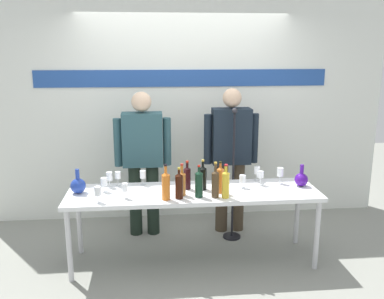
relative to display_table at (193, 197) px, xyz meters
name	(u,v)px	position (x,y,z in m)	size (l,w,h in m)	color
ground_plane	(193,260)	(0.00, 0.00, -0.68)	(10.00, 10.00, 0.00)	gray
back_wall	(183,98)	(0.00, 1.26, 0.82)	(5.01, 0.11, 3.00)	white
display_table	(193,197)	(0.00, 0.00, 0.00)	(2.45, 0.66, 0.74)	white
decanter_blue_left	(78,185)	(-1.11, 0.05, 0.14)	(0.15, 0.15, 0.24)	#1F3999
decanter_blue_right	(301,179)	(1.10, 0.05, 0.13)	(0.13, 0.13, 0.22)	#441290
presenter_left	(143,154)	(-0.50, 0.69, 0.26)	(0.63, 0.22, 1.64)	black
presenter_right	(231,151)	(0.50, 0.69, 0.28)	(0.62, 0.22, 1.67)	#3F3325
wine_bottle_0	(220,179)	(0.25, -0.07, 0.19)	(0.07, 0.07, 0.31)	#CE6924
wine_bottle_1	(203,177)	(0.10, 0.05, 0.18)	(0.08, 0.08, 0.30)	black
wine_bottle_2	(179,185)	(-0.15, -0.19, 0.19)	(0.07, 0.07, 0.30)	black
wine_bottle_3	(226,183)	(0.28, -0.21, 0.20)	(0.07, 0.07, 0.32)	gold
wine_bottle_4	(166,185)	(-0.28, -0.21, 0.20)	(0.08, 0.08, 0.34)	orange
wine_bottle_5	(187,177)	(-0.05, 0.07, 0.18)	(0.07, 0.07, 0.29)	black
wine_bottle_6	(215,183)	(0.18, -0.19, 0.20)	(0.07, 0.07, 0.34)	#44311C
wine_bottle_7	(182,182)	(-0.12, -0.10, 0.18)	(0.07, 0.07, 0.31)	#C7732A
wine_bottle_8	(199,183)	(0.03, -0.17, 0.19)	(0.07, 0.07, 0.31)	#10301E
wine_glass_left_0	(118,176)	(-0.74, 0.23, 0.17)	(0.06, 0.06, 0.15)	white
wine_glass_left_1	(109,177)	(-0.83, 0.20, 0.17)	(0.06, 0.06, 0.16)	white
wine_glass_left_2	(98,191)	(-0.89, -0.22, 0.16)	(0.06, 0.06, 0.15)	white
wine_glass_left_3	(143,175)	(-0.49, 0.24, 0.16)	(0.06, 0.06, 0.15)	white
wine_glass_left_4	(104,182)	(-0.86, 0.07, 0.15)	(0.06, 0.06, 0.14)	white
wine_glass_left_5	(125,188)	(-0.65, -0.14, 0.16)	(0.06, 0.06, 0.15)	white
wine_glass_right_0	(242,179)	(0.50, 0.05, 0.15)	(0.06, 0.06, 0.13)	white
wine_glass_right_1	(257,171)	(0.70, 0.27, 0.17)	(0.06, 0.06, 0.15)	white
wine_glass_right_2	(261,175)	(0.70, 0.12, 0.16)	(0.06, 0.06, 0.15)	white
wine_glass_right_3	(280,172)	(0.91, 0.15, 0.18)	(0.07, 0.07, 0.17)	white
microphone_stand	(233,196)	(0.49, 0.48, -0.19)	(0.20, 0.20, 1.48)	black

